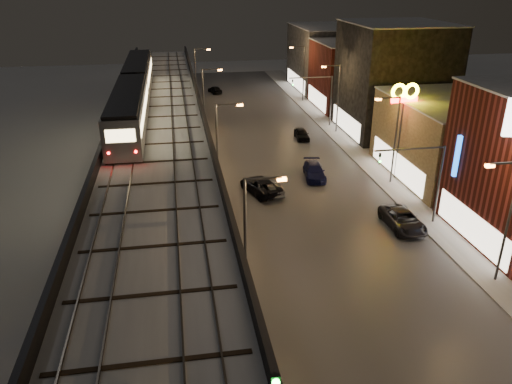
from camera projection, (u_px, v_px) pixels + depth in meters
road_surface at (291, 174)px, 53.42m from camera, size 17.00×120.00×0.06m
sidewalk_right at (380, 168)px, 54.92m from camera, size 4.00×120.00×0.14m
under_viaduct_pavement at (164, 182)px, 51.38m from camera, size 11.00×120.00×0.06m
elevated_viaduct at (159, 140)px, 46.27m from camera, size 9.00×100.00×6.30m
viaduct_trackbed at (158, 131)px, 46.08m from camera, size 8.40×100.00×0.32m
viaduct_parapet_streetside at (205, 124)px, 46.58m from camera, size 0.30×100.00×1.10m
viaduct_parapet_far at (109, 129)px, 45.26m from camera, size 0.30×100.00×1.10m
building_c at (454, 139)px, 51.58m from camera, size 12.20×15.20×8.16m
building_d at (393, 79)px, 64.80m from camera, size 12.20×13.20×14.16m
building_e at (355, 75)px, 78.24m from camera, size 12.20×12.20×10.16m
building_f at (329, 58)px, 90.66m from camera, size 12.20×16.20×11.16m
streetlight_left_1 at (250, 235)px, 30.27m from camera, size 2.57×0.28×9.00m
streetlight_right_1 at (506, 214)px, 32.87m from camera, size 2.56×0.28×9.00m
streetlight_left_2 at (220, 143)px, 46.51m from camera, size 2.57×0.28×9.00m
streetlight_right_2 at (393, 134)px, 49.11m from camera, size 2.56×0.28×9.00m
streetlight_left_3 at (206, 99)px, 62.75m from camera, size 2.57×0.28×9.00m
streetlight_right_3 at (336, 94)px, 65.35m from camera, size 2.56×0.28×9.00m
streetlight_left_4 at (197, 73)px, 78.98m from camera, size 2.57×0.28×9.00m
streetlight_right_4 at (302, 70)px, 81.58m from camera, size 2.56×0.28×9.00m
traffic_light_rig_a at (427, 175)px, 41.15m from camera, size 6.10×0.34×7.00m
traffic_light_rig_b at (323, 95)px, 68.21m from camera, size 6.10×0.34×7.00m
subway_train at (134, 90)px, 53.02m from camera, size 2.96×35.53×3.54m
car_near_white at (271, 188)px, 48.39m from camera, size 2.07×4.06×1.28m
car_mid_silver at (261, 186)px, 48.63m from camera, size 4.09×5.88×1.49m
car_far_white at (215, 90)px, 88.76m from camera, size 2.55×4.05×1.29m
car_onc_dark at (403, 220)px, 41.89m from camera, size 2.56×5.46×1.51m
car_onc_white at (314, 172)px, 52.19m from camera, size 2.70×5.23×1.45m
car_onc_red at (302, 134)px, 64.35m from camera, size 1.79×4.03×1.35m
sign_mcdonalds at (404, 102)px, 49.17m from camera, size 2.97×0.51×9.99m
sign_carwash at (463, 163)px, 40.59m from camera, size 1.54×0.35×7.98m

